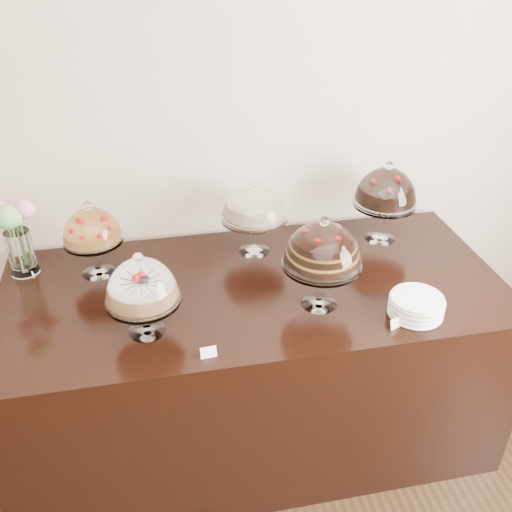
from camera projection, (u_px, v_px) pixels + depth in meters
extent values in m
cube|color=#BEAC99|center=(160.00, 117.00, 2.59)|extent=(5.00, 0.04, 3.00)
cube|color=black|center=(254.00, 362.00, 2.74)|extent=(2.20, 1.00, 0.90)
cone|color=white|center=(147.00, 328.00, 2.23)|extent=(0.15, 0.15, 0.02)
cylinder|color=white|center=(145.00, 314.00, 2.19)|extent=(0.03, 0.03, 0.12)
cylinder|color=white|center=(143.00, 300.00, 2.16)|extent=(0.29, 0.29, 0.01)
cylinder|color=#B07B4E|center=(142.00, 292.00, 2.14)|extent=(0.24, 0.24, 0.06)
sphere|color=red|center=(158.00, 278.00, 2.14)|extent=(0.02, 0.02, 0.02)
sphere|color=red|center=(128.00, 278.00, 2.15)|extent=(0.02, 0.02, 0.02)
sphere|color=red|center=(138.00, 293.00, 2.06)|extent=(0.02, 0.02, 0.02)
sphere|color=white|center=(138.00, 258.00, 2.06)|extent=(0.04, 0.04, 0.04)
cone|color=white|center=(319.00, 301.00, 2.38)|extent=(0.15, 0.15, 0.02)
cylinder|color=white|center=(320.00, 282.00, 2.33)|extent=(0.03, 0.03, 0.17)
cylinder|color=white|center=(322.00, 264.00, 2.28)|extent=(0.32, 0.32, 0.01)
cylinder|color=black|center=(323.00, 251.00, 2.25)|extent=(0.24, 0.24, 0.11)
sphere|color=red|center=(337.00, 233.00, 2.24)|extent=(0.02, 0.02, 0.02)
sphere|color=red|center=(319.00, 229.00, 2.27)|extent=(0.02, 0.02, 0.02)
sphere|color=red|center=(307.00, 236.00, 2.22)|extent=(0.02, 0.02, 0.02)
sphere|color=red|center=(318.00, 245.00, 2.17)|extent=(0.02, 0.02, 0.02)
sphere|color=red|center=(337.00, 243.00, 2.18)|extent=(0.02, 0.02, 0.02)
sphere|color=white|center=(325.00, 221.00, 2.18)|extent=(0.04, 0.04, 0.04)
cone|color=white|center=(254.00, 248.00, 2.75)|extent=(0.15, 0.15, 0.02)
cylinder|color=white|center=(254.00, 233.00, 2.70)|extent=(0.03, 0.03, 0.15)
cylinder|color=white|center=(254.00, 217.00, 2.66)|extent=(0.32, 0.32, 0.01)
cylinder|color=beige|center=(254.00, 210.00, 2.64)|extent=(0.25, 0.25, 0.07)
sphere|color=white|center=(254.00, 185.00, 2.57)|extent=(0.04, 0.04, 0.04)
cone|color=white|center=(380.00, 236.00, 2.85)|extent=(0.15, 0.15, 0.02)
cylinder|color=white|center=(382.00, 220.00, 2.80)|extent=(0.03, 0.03, 0.16)
cylinder|color=white|center=(384.00, 203.00, 2.75)|extent=(0.31, 0.31, 0.01)
cylinder|color=black|center=(385.00, 195.00, 2.73)|extent=(0.24, 0.24, 0.07)
sphere|color=red|center=(397.00, 184.00, 2.73)|extent=(0.02, 0.02, 0.02)
sphere|color=red|center=(374.00, 183.00, 2.73)|extent=(0.02, 0.02, 0.02)
sphere|color=red|center=(389.00, 192.00, 2.65)|extent=(0.02, 0.02, 0.02)
sphere|color=white|center=(389.00, 166.00, 2.65)|extent=(0.04, 0.04, 0.04)
cone|color=white|center=(98.00, 270.00, 2.58)|extent=(0.15, 0.15, 0.02)
cylinder|color=white|center=(96.00, 255.00, 2.54)|extent=(0.03, 0.03, 0.14)
cylinder|color=white|center=(93.00, 240.00, 2.50)|extent=(0.26, 0.26, 0.01)
cylinder|color=#C37D39|center=(92.00, 235.00, 2.49)|extent=(0.22, 0.22, 0.04)
sphere|color=red|center=(105.00, 227.00, 2.50)|extent=(0.02, 0.02, 0.02)
sphere|color=red|center=(95.00, 223.00, 2.53)|extent=(0.02, 0.02, 0.02)
sphere|color=red|center=(82.00, 226.00, 2.50)|extent=(0.02, 0.02, 0.02)
sphere|color=red|center=(78.00, 233.00, 2.45)|extent=(0.02, 0.02, 0.02)
sphere|color=red|center=(88.00, 237.00, 2.42)|extent=(0.02, 0.02, 0.02)
sphere|color=red|center=(102.00, 233.00, 2.45)|extent=(0.02, 0.02, 0.02)
sphere|color=white|center=(87.00, 206.00, 2.41)|extent=(0.04, 0.04, 0.04)
cylinder|color=white|center=(21.00, 252.00, 2.54)|extent=(0.11, 0.11, 0.21)
cylinder|color=#476B2D|center=(24.00, 238.00, 2.50)|extent=(0.01, 0.01, 0.28)
sphere|color=pink|center=(24.00, 209.00, 2.43)|extent=(0.09, 0.09, 0.09)
cylinder|color=#476B2D|center=(19.00, 238.00, 2.53)|extent=(0.01, 0.01, 0.24)
sphere|color=pink|center=(14.00, 211.00, 2.49)|extent=(0.08, 0.08, 0.08)
cylinder|color=#476B2D|center=(11.00, 239.00, 2.50)|extent=(0.01, 0.01, 0.28)
cylinder|color=#476B2D|center=(16.00, 242.00, 2.44)|extent=(0.01, 0.01, 0.31)
sphere|color=#629548|center=(7.00, 217.00, 2.30)|extent=(0.10, 0.10, 0.10)
cylinder|color=white|center=(415.00, 313.00, 2.32)|extent=(0.22, 0.22, 0.01)
cylinder|color=white|center=(415.00, 311.00, 2.32)|extent=(0.21, 0.21, 0.01)
cylinder|color=white|center=(416.00, 309.00, 2.31)|extent=(0.22, 0.22, 0.01)
cylinder|color=white|center=(416.00, 307.00, 2.31)|extent=(0.21, 0.21, 0.01)
cylinder|color=white|center=(416.00, 305.00, 2.30)|extent=(0.22, 0.22, 0.01)
cylinder|color=white|center=(417.00, 303.00, 2.29)|extent=(0.21, 0.21, 0.01)
cylinder|color=white|center=(417.00, 300.00, 2.29)|extent=(0.22, 0.22, 0.01)
cylinder|color=white|center=(418.00, 298.00, 2.28)|extent=(0.21, 0.21, 0.01)
cube|color=white|center=(209.00, 352.00, 2.09)|extent=(0.06, 0.02, 0.04)
cube|color=white|center=(396.00, 323.00, 2.24)|extent=(0.06, 0.04, 0.04)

